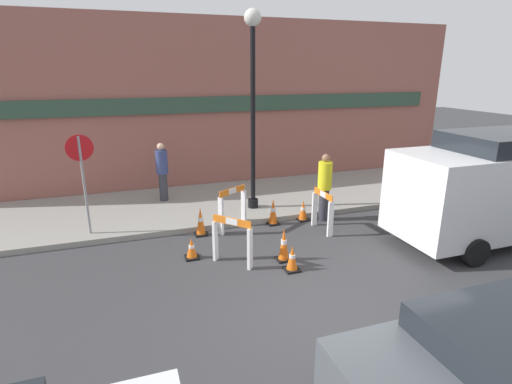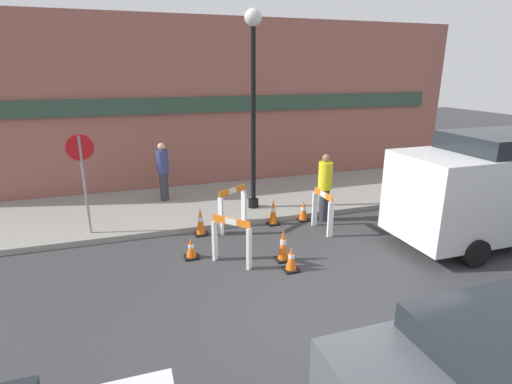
{
  "view_description": "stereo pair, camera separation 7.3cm",
  "coord_description": "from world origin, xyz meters",
  "views": [
    {
      "loc": [
        -3.03,
        -4.7,
        3.9
      ],
      "look_at": [
        0.0,
        4.18,
        1.0
      ],
      "focal_mm": 28.0,
      "sensor_mm": 36.0,
      "label": 1
    },
    {
      "loc": [
        -2.96,
        -4.72,
        3.9
      ],
      "look_at": [
        0.0,
        4.18,
        1.0
      ],
      "focal_mm": 28.0,
      "sensor_mm": 36.0,
      "label": 2
    }
  ],
  "objects": [
    {
      "name": "ground_plane",
      "position": [
        0.0,
        0.0,
        0.0
      ],
      "size": [
        60.0,
        60.0,
        0.0
      ],
      "primitive_type": "plane",
      "color": "#38383A"
    },
    {
      "name": "sidewalk_slab",
      "position": [
        0.0,
        6.4,
        0.07
      ],
      "size": [
        18.0,
        3.79,
        0.14
      ],
      "color": "gray",
      "rests_on": "ground_plane"
    },
    {
      "name": "storefront_facade",
      "position": [
        0.0,
        8.37,
        2.75
      ],
      "size": [
        18.0,
        0.22,
        5.5
      ],
      "color": "#93564C",
      "rests_on": "ground_plane"
    },
    {
      "name": "streetlamp_post",
      "position": [
        0.35,
        5.46,
        3.48
      ],
      "size": [
        0.44,
        0.44,
        5.2
      ],
      "color": "black",
      "rests_on": "sidewalk_slab"
    },
    {
      "name": "stop_sign",
      "position": [
        -3.93,
        4.94,
        1.72
      ],
      "size": [
        0.59,
        0.12,
        2.37
      ],
      "rotation": [
        0.0,
        0.0,
        3.31
      ],
      "color": "gray",
      "rests_on": "sidewalk_slab"
    },
    {
      "name": "barricade_0",
      "position": [
        1.55,
        3.59,
        0.56
      ],
      "size": [
        0.16,
        0.85,
        1.04
      ],
      "rotation": [
        0.0,
        0.0,
        7.89
      ],
      "color": "white",
      "rests_on": "ground_plane"
    },
    {
      "name": "barricade_1",
      "position": [
        -0.56,
        4.35,
        0.6
      ],
      "size": [
        0.83,
        0.57,
        1.11
      ],
      "rotation": [
        0.0,
        0.0,
        9.96
      ],
      "color": "white",
      "rests_on": "ground_plane"
    },
    {
      "name": "barricade_2",
      "position": [
        -1.07,
        2.57,
        0.56
      ],
      "size": [
        0.7,
        0.75,
        1.03
      ],
      "rotation": [
        0.0,
        0.0,
        11.74
      ],
      "color": "white",
      "rests_on": "ground_plane"
    },
    {
      "name": "traffic_cone_0",
      "position": [
        0.01,
        2.4,
        0.36
      ],
      "size": [
        0.3,
        0.3,
        0.74
      ],
      "color": "black",
      "rests_on": "ground_plane"
    },
    {
      "name": "traffic_cone_1",
      "position": [
        -1.38,
        4.3,
        0.35
      ],
      "size": [
        0.3,
        0.3,
        0.72
      ],
      "color": "black",
      "rests_on": "ground_plane"
    },
    {
      "name": "traffic_cone_2",
      "position": [
        1.41,
        4.4,
        0.27
      ],
      "size": [
        0.3,
        0.3,
        0.56
      ],
      "color": "black",
      "rests_on": "ground_plane"
    },
    {
      "name": "traffic_cone_3",
      "position": [
        0.55,
        4.4,
        0.34
      ],
      "size": [
        0.3,
        0.3,
        0.7
      ],
      "color": "black",
      "rests_on": "ground_plane"
    },
    {
      "name": "traffic_cone_4",
      "position": [
        0.0,
        1.92,
        0.26
      ],
      "size": [
        0.3,
        0.3,
        0.54
      ],
      "color": "black",
      "rests_on": "ground_plane"
    },
    {
      "name": "traffic_cone_5",
      "position": [
        -1.82,
        3.12,
        0.22
      ],
      "size": [
        0.3,
        0.3,
        0.46
      ],
      "color": "black",
      "rests_on": "ground_plane"
    },
    {
      "name": "person_worker",
      "position": [
        1.93,
        4.25,
        0.97
      ],
      "size": [
        0.45,
        0.45,
        1.81
      ],
      "rotation": [
        0.0,
        0.0,
        -2.86
      ],
      "color": "#33333D",
      "rests_on": "ground_plane"
    },
    {
      "name": "person_pedestrian",
      "position": [
        -1.97,
        6.92,
        1.07
      ],
      "size": [
        0.42,
        0.42,
        1.73
      ],
      "rotation": [
        0.0,
        0.0,
        2.9
      ],
      "color": "#33333D",
      "rests_on": "sidewalk_slab"
    },
    {
      "name": "work_van",
      "position": [
        5.32,
        1.85,
        1.38
      ],
      "size": [
        5.39,
        2.09,
        2.56
      ],
      "color": "white",
      "rests_on": "ground_plane"
    }
  ]
}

